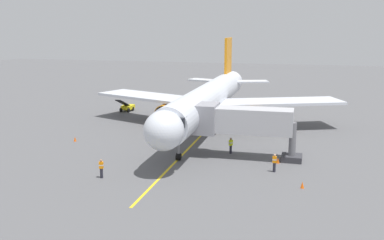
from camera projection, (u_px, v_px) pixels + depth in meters
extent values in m
plane|color=#565659|center=(204.00, 128.00, 58.95)|extent=(220.00, 220.00, 0.00)
cube|color=yellow|center=(195.00, 142.00, 51.56)|extent=(1.11, 40.00, 0.01)
cylinder|color=silver|center=(207.00, 99.00, 56.39)|extent=(4.54, 34.07, 3.80)
ellipsoid|color=silver|center=(164.00, 131.00, 39.11)|extent=(3.70, 4.08, 3.61)
cone|color=silver|center=(231.00, 82.00, 73.95)|extent=(3.48, 3.07, 3.42)
cube|color=black|center=(168.00, 121.00, 40.33)|extent=(3.26, 1.67, 0.90)
cube|color=silver|center=(277.00, 102.00, 58.00)|extent=(17.72, 11.51, 0.36)
cylinder|color=orange|center=(253.00, 116.00, 56.38)|extent=(2.37, 3.45, 2.30)
cylinder|color=black|center=(252.00, 119.00, 54.72)|extent=(2.10, 0.25, 2.10)
cube|color=silver|center=(154.00, 97.00, 62.08)|extent=(17.79, 10.90, 0.36)
cylinder|color=orange|center=(166.00, 112.00, 59.15)|extent=(2.37, 3.45, 2.30)
cylinder|color=black|center=(162.00, 114.00, 57.49)|extent=(2.10, 0.25, 2.10)
cube|color=orange|center=(228.00, 61.00, 70.33)|extent=(0.46, 4.81, 7.20)
cube|color=silver|center=(247.00, 82.00, 69.93)|extent=(6.83, 4.38, 0.24)
cube|color=silver|center=(208.00, 80.00, 71.46)|extent=(6.82, 4.14, 0.24)
cylinder|color=slate|center=(179.00, 143.00, 44.05)|extent=(0.24, 0.24, 2.77)
cylinder|color=black|center=(179.00, 157.00, 44.33)|extent=(0.47, 0.71, 0.70)
cylinder|color=slate|center=(231.00, 113.00, 59.05)|extent=(0.24, 0.24, 2.77)
cylinder|color=black|center=(231.00, 123.00, 59.34)|extent=(0.47, 1.11, 1.10)
cylinder|color=slate|center=(193.00, 111.00, 60.30)|extent=(0.24, 0.24, 2.77)
cylinder|color=black|center=(193.00, 121.00, 60.58)|extent=(0.47, 1.11, 1.10)
cube|color=#B7B7BC|center=(247.00, 120.00, 44.43)|extent=(9.05, 2.80, 2.50)
cube|color=gray|center=(204.00, 118.00, 45.51)|extent=(2.87, 3.26, 3.00)
cylinder|color=slate|center=(292.00, 142.00, 43.75)|extent=(0.70, 0.70, 3.90)
cube|color=#333338|center=(292.00, 158.00, 44.09)|extent=(2.00, 2.00, 0.60)
cylinder|color=#23232D|center=(102.00, 173.00, 39.03)|extent=(0.26, 0.26, 0.88)
cube|color=orange|center=(101.00, 165.00, 38.88)|extent=(0.44, 0.34, 0.60)
cube|color=silver|center=(101.00, 165.00, 38.88)|extent=(0.46, 0.36, 0.10)
sphere|color=#9E7051|center=(101.00, 161.00, 38.79)|extent=(0.22, 0.22, 0.22)
cylinder|color=#23232D|center=(274.00, 167.00, 40.66)|extent=(0.26, 0.26, 0.88)
cube|color=orange|center=(275.00, 160.00, 40.51)|extent=(0.40, 0.27, 0.60)
cube|color=silver|center=(275.00, 160.00, 40.51)|extent=(0.42, 0.28, 0.10)
sphere|color=tan|center=(275.00, 155.00, 40.42)|extent=(0.22, 0.22, 0.22)
cylinder|color=#23232D|center=(231.00, 149.00, 46.65)|extent=(0.26, 0.26, 0.88)
cube|color=#D8EA19|center=(231.00, 143.00, 46.50)|extent=(0.41, 0.45, 0.60)
cube|color=silver|center=(231.00, 143.00, 46.50)|extent=(0.43, 0.47, 0.10)
sphere|color=brown|center=(231.00, 139.00, 46.42)|extent=(0.22, 0.22, 0.22)
cube|color=yellow|center=(128.00, 107.00, 70.69)|extent=(1.57, 2.25, 0.60)
cube|color=black|center=(123.00, 103.00, 69.01)|extent=(1.03, 3.78, 1.61)
cylinder|color=black|center=(129.00, 110.00, 69.49)|extent=(0.27, 0.65, 0.64)
cylinder|color=black|center=(121.00, 110.00, 69.87)|extent=(0.27, 0.65, 0.64)
cylinder|color=black|center=(133.00, 109.00, 70.89)|extent=(0.27, 0.65, 0.64)
cylinder|color=black|center=(125.00, 108.00, 71.27)|extent=(0.27, 0.65, 0.64)
cone|color=#F2590F|center=(278.00, 161.00, 43.32)|extent=(0.32, 0.32, 0.55)
cone|color=#F2590F|center=(75.00, 139.00, 51.69)|extent=(0.32, 0.32, 0.55)
cone|color=#F2590F|center=(302.00, 185.00, 36.56)|extent=(0.32, 0.32, 0.55)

